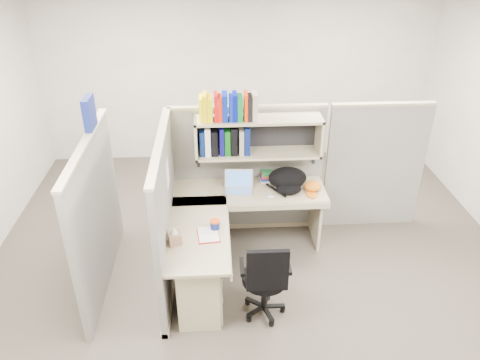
{
  "coord_description": "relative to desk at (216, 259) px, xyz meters",
  "views": [
    {
      "loc": [
        -0.38,
        -4.04,
        3.44
      ],
      "look_at": [
        -0.13,
        0.25,
        1.05
      ],
      "focal_mm": 35.0,
      "sensor_mm": 36.0,
      "label": 1
    }
  ],
  "objects": [
    {
      "name": "room_shell",
      "position": [
        0.41,
        0.29,
        1.18
      ],
      "size": [
        6.0,
        6.0,
        6.0
      ],
      "color": "#B2AEA1",
      "rests_on": "ground"
    },
    {
      "name": "ground",
      "position": [
        0.41,
        0.29,
        -0.44
      ],
      "size": [
        6.0,
        6.0,
        0.0
      ],
      "primitive_type": "plane",
      "color": "#37332A",
      "rests_on": "ground"
    },
    {
      "name": "desk",
      "position": [
        0.0,
        0.0,
        0.0
      ],
      "size": [
        1.74,
        1.75,
        0.73
      ],
      "color": "gray",
      "rests_on": "ground"
    },
    {
      "name": "task_chair",
      "position": [
        0.47,
        -0.37,
        -0.11
      ],
      "size": [
        0.48,
        0.45,
        0.92
      ],
      "color": "black",
      "rests_on": "ground"
    },
    {
      "name": "orange_cap",
      "position": [
        1.13,
        0.81,
        0.34
      ],
      "size": [
        0.25,
        0.27,
        0.11
      ],
      "primitive_type": null,
      "rotation": [
        0.0,
        0.0,
        -0.29
      ],
      "color": "#D16512",
      "rests_on": "desk"
    },
    {
      "name": "laptop",
      "position": [
        0.28,
        0.83,
        0.41
      ],
      "size": [
        0.34,
        0.34,
        0.23
      ],
      "primitive_type": null,
      "rotation": [
        0.0,
        0.0,
        -0.07
      ],
      "color": "silver",
      "rests_on": "desk"
    },
    {
      "name": "cubicle",
      "position": [
        0.04,
        0.74,
        0.47
      ],
      "size": [
        3.79,
        1.84,
        1.95
      ],
      "color": "#61625D",
      "rests_on": "ground"
    },
    {
      "name": "book_stack",
      "position": [
        0.63,
        1.11,
        0.34
      ],
      "size": [
        0.18,
        0.23,
        0.11
      ],
      "primitive_type": null,
      "rotation": [
        0.0,
        0.0,
        0.08
      ],
      "color": "slate",
      "rests_on": "desk"
    },
    {
      "name": "loose_paper",
      "position": [
        -0.06,
        0.02,
        0.29
      ],
      "size": [
        0.22,
        0.28,
        0.0
      ],
      "primitive_type": null,
      "rotation": [
        0.0,
        0.0,
        0.11
      ],
      "color": "silver",
      "rests_on": "desk"
    },
    {
      "name": "paper_cup",
      "position": [
        0.33,
        0.99,
        0.34
      ],
      "size": [
        0.08,
        0.08,
        0.1
      ],
      "primitive_type": "cylinder",
      "rotation": [
        0.0,
        0.0,
        0.24
      ],
      "color": "silver",
      "rests_on": "desk"
    },
    {
      "name": "tissue_box",
      "position": [
        -0.38,
        -0.11,
        0.38
      ],
      "size": [
        0.15,
        0.15,
        0.18
      ],
      "primitive_type": null,
      "rotation": [
        0.0,
        0.0,
        0.3
      ],
      "color": "#9F765A",
      "rests_on": "desk"
    },
    {
      "name": "snack_canister",
      "position": [
        0.0,
        0.12,
        0.34
      ],
      "size": [
        0.1,
        0.1,
        0.1
      ],
      "color": "navy",
      "rests_on": "desk"
    },
    {
      "name": "mouse",
      "position": [
        0.63,
        0.67,
        0.31
      ],
      "size": [
        0.09,
        0.07,
        0.03
      ],
      "primitive_type": "ellipsoid",
      "rotation": [
        0.0,
        0.0,
        -0.22
      ],
      "color": "#9BC0DC",
      "rests_on": "desk"
    },
    {
      "name": "backpack",
      "position": [
        0.84,
        0.82,
        0.42
      ],
      "size": [
        0.51,
        0.44,
        0.26
      ],
      "primitive_type": null,
      "rotation": [
        0.0,
        0.0,
        0.26
      ],
      "color": "black",
      "rests_on": "desk"
    }
  ]
}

